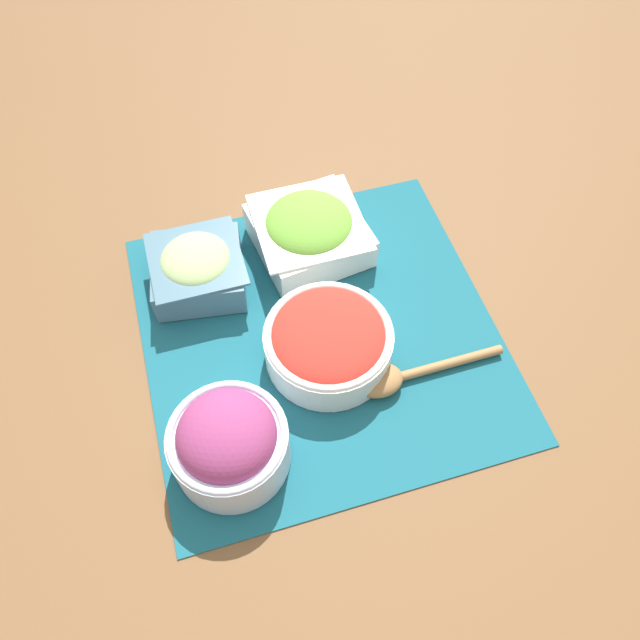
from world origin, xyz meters
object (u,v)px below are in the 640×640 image
Objects in this scene: onion_bowl at (229,442)px; wooden_spoon at (394,377)px; cucumber_bowl at (198,267)px; tomato_bowl at (327,342)px; lettuce_bowl at (309,230)px.

onion_bowl reaches higher than wooden_spoon.
onion_bowl is 1.00× the size of cucumber_bowl.
tomato_bowl is 1.19× the size of cucumber_bowl.
tomato_bowl is at bearing 140.17° from wooden_spoon.
tomato_bowl is at bearing -50.69° from cucumber_bowl.
cucumber_bowl reaches higher than wooden_spoon.
tomato_bowl is 0.17m from onion_bowl.
cucumber_bowl is 0.68× the size of wooden_spoon.
onion_bowl is at bearing -121.62° from lettuce_bowl.
tomato_bowl is at bearing -99.18° from lettuce_bowl.
tomato_bowl is 0.09m from wooden_spoon.
lettuce_bowl is 0.16m from cucumber_bowl.
tomato_bowl is 0.21m from cucumber_bowl.
onion_bowl is at bearing -169.10° from wooden_spoon.
onion_bowl reaches higher than cucumber_bowl.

